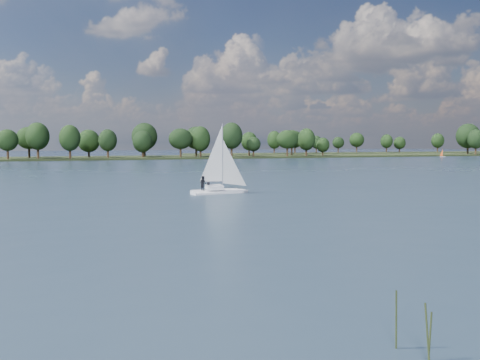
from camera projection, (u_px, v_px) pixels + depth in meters
name	position (u px, v px, depth m)	size (l,w,h in m)	color
ground	(163.00, 173.00, 121.63)	(700.00, 700.00, 0.00)	#233342
far_shore	(105.00, 159.00, 226.06)	(660.00, 40.00, 1.50)	black
far_shore_back	(362.00, 154.00, 327.53)	(220.00, 30.00, 1.40)	black
sailboat	(217.00, 173.00, 72.48)	(7.76, 3.00, 9.96)	white
dinghy_orange	(443.00, 155.00, 256.89)	(2.63, 2.19, 4.00)	silver
treeline	(78.00, 140.00, 218.47)	(562.42, 74.03, 17.97)	black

